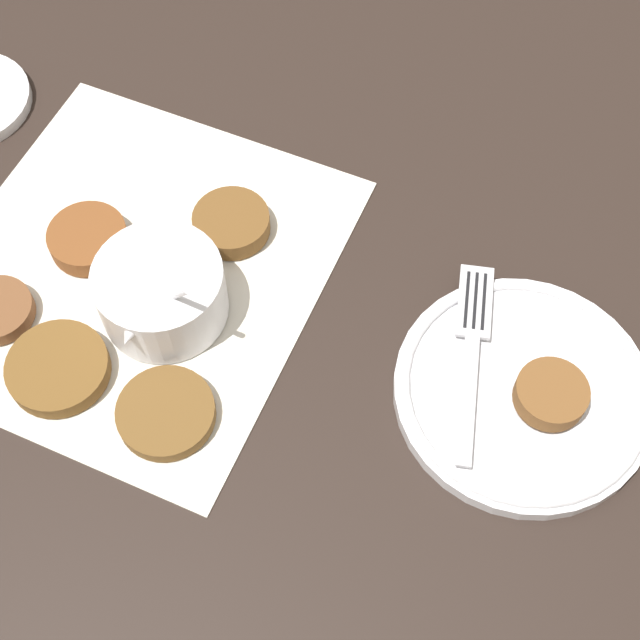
% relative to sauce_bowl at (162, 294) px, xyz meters
% --- Properties ---
extents(ground_plane, '(4.00, 4.00, 0.00)m').
position_rel_sauce_bowl_xyz_m(ground_plane, '(-0.02, -0.03, -0.03)').
color(ground_plane, black).
extents(napkin, '(0.38, 0.35, 0.00)m').
position_rel_sauce_bowl_xyz_m(napkin, '(-0.03, -0.04, -0.03)').
color(napkin, silver).
rests_on(napkin, ground_plane).
extents(sauce_bowl, '(0.12, 0.11, 0.11)m').
position_rel_sauce_bowl_xyz_m(sauce_bowl, '(0.00, 0.00, 0.00)').
color(sauce_bowl, silver).
rests_on(sauce_bowl, napkin).
extents(fritter_0, '(0.07, 0.07, 0.02)m').
position_rel_sauce_bowl_xyz_m(fritter_0, '(-0.04, -0.09, -0.02)').
color(fritter_0, brown).
rests_on(fritter_0, napkin).
extents(fritter_1, '(0.07, 0.07, 0.02)m').
position_rel_sauce_bowl_xyz_m(fritter_1, '(-0.10, 0.02, -0.02)').
color(fritter_1, brown).
rests_on(fritter_1, napkin).
extents(fritter_3, '(0.08, 0.08, 0.02)m').
position_rel_sauce_bowl_xyz_m(fritter_3, '(0.08, -0.06, -0.02)').
color(fritter_3, brown).
rests_on(fritter_3, napkin).
extents(fritter_4, '(0.08, 0.08, 0.01)m').
position_rel_sauce_bowl_xyz_m(fritter_4, '(0.09, 0.04, -0.02)').
color(fritter_4, brown).
rests_on(fritter_4, napkin).
extents(serving_plate, '(0.21, 0.21, 0.02)m').
position_rel_sauce_bowl_xyz_m(serving_plate, '(-0.02, 0.31, -0.02)').
color(serving_plate, silver).
rests_on(serving_plate, ground_plane).
extents(fritter_on_plate, '(0.06, 0.06, 0.02)m').
position_rel_sauce_bowl_xyz_m(fritter_on_plate, '(-0.01, 0.33, -0.00)').
color(fritter_on_plate, brown).
rests_on(fritter_on_plate, serving_plate).
extents(fork, '(0.18, 0.05, 0.00)m').
position_rel_sauce_bowl_xyz_m(fork, '(-0.05, 0.26, -0.01)').
color(fork, silver).
rests_on(fork, serving_plate).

